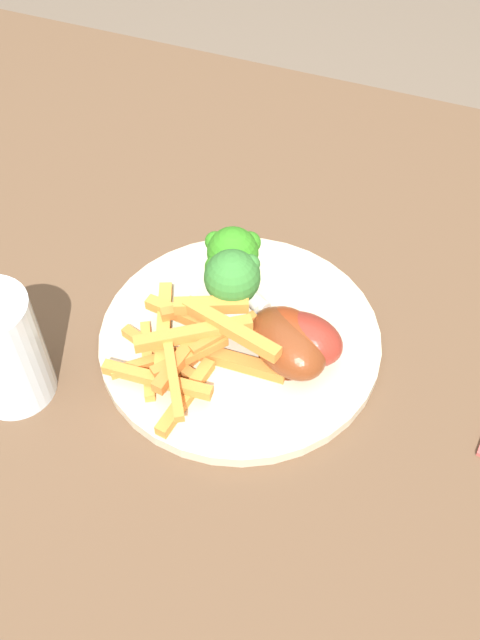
# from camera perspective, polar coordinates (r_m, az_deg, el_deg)

# --- Properties ---
(ground_plane) EXTENTS (6.00, 6.00, 0.00)m
(ground_plane) POSITION_cam_1_polar(r_m,az_deg,el_deg) (1.31, -1.03, -20.47)
(ground_plane) COLOR #6B5B4C
(dining_table) EXTENTS (1.23, 0.87, 0.73)m
(dining_table) POSITION_cam_1_polar(r_m,az_deg,el_deg) (0.74, -1.72, -3.80)
(dining_table) COLOR brown
(dining_table) RESTS_ON ground_plane
(dinner_plate) EXTENTS (0.26, 0.26, 0.01)m
(dinner_plate) POSITION_cam_1_polar(r_m,az_deg,el_deg) (0.64, 0.00, -1.51)
(dinner_plate) COLOR beige
(dinner_plate) RESTS_ON dining_table
(broccoli_floret_front) EXTENTS (0.05, 0.06, 0.07)m
(broccoli_floret_front) POSITION_cam_1_polar(r_m,az_deg,el_deg) (0.64, -0.72, 5.41)
(broccoli_floret_front) COLOR #88A060
(broccoli_floret_front) RESTS_ON dinner_plate
(broccoli_floret_middle) EXTENTS (0.05, 0.05, 0.07)m
(broccoli_floret_middle) POSITION_cam_1_polar(r_m,az_deg,el_deg) (0.61, -0.59, 3.50)
(broccoli_floret_middle) COLOR #81AE59
(broccoli_floret_middle) RESTS_ON dinner_plate
(carrot_fries_pile) EXTENTS (0.15, 0.14, 0.05)m
(carrot_fries_pile) POSITION_cam_1_polar(r_m,az_deg,el_deg) (0.60, -4.12, -2.13)
(carrot_fries_pile) COLOR orange
(carrot_fries_pile) RESTS_ON dinner_plate
(chicken_drumstick_near) EXTENTS (0.12, 0.05, 0.04)m
(chicken_drumstick_near) POSITION_cam_1_polar(r_m,az_deg,el_deg) (0.60, 4.90, -1.43)
(chicken_drumstick_near) COLOR maroon
(chicken_drumstick_near) RESTS_ON dinner_plate
(chicken_drumstick_far) EXTENTS (0.12, 0.08, 0.04)m
(chicken_drumstick_far) POSITION_cam_1_polar(r_m,az_deg,el_deg) (0.60, 4.23, -1.24)
(chicken_drumstick_far) COLOR #611D0B
(chicken_drumstick_far) RESTS_ON dinner_plate
(chicken_drumstick_extra) EXTENTS (0.12, 0.10, 0.04)m
(chicken_drumstick_extra) POSITION_cam_1_polar(r_m,az_deg,el_deg) (0.60, 3.74, -1.66)
(chicken_drumstick_extra) COLOR #4E1D0D
(chicken_drumstick_extra) RESTS_ON dinner_plate
(water_glass) EXTENTS (0.07, 0.07, 0.11)m
(water_glass) POSITION_cam_1_polar(r_m,az_deg,el_deg) (0.60, -19.03, -2.36)
(water_glass) COLOR silver
(water_glass) RESTS_ON dining_table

